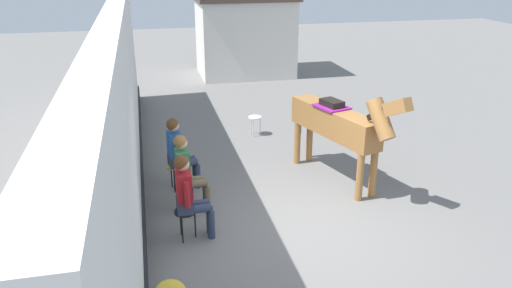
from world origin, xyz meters
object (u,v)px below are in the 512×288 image
object	(u,v)px
seated_visitor_middle	(187,169)
spare_stool_white	(255,119)
seated_visitor_far	(178,150)
saddled_horse_center	(339,124)
satchel_bag	(177,161)
seated_visitor_near	(189,193)

from	to	relation	value
seated_visitor_middle	spare_stool_white	bearing A→B (deg)	60.57
seated_visitor_far	spare_stool_white	world-z (taller)	seated_visitor_far
saddled_horse_center	satchel_bag	bearing A→B (deg)	153.82
seated_visitor_near	seated_visitor_far	world-z (taller)	same
seated_visitor_near	saddled_horse_center	world-z (taller)	saddled_horse_center
saddled_horse_center	satchel_bag	distance (m)	3.43
seated_visitor_near	spare_stool_white	bearing A→B (deg)	65.14
spare_stool_white	satchel_bag	distance (m)	2.47
seated_visitor_middle	satchel_bag	world-z (taller)	seated_visitor_middle
saddled_horse_center	spare_stool_white	xyz separation A→B (m)	(-0.94, 2.88, -0.76)
seated_visitor_middle	satchel_bag	xyz separation A→B (m)	(-0.04, 2.01, -0.68)
saddled_horse_center	spare_stool_white	bearing A→B (deg)	108.15
saddled_horse_center	spare_stool_white	size ratio (longest dim) A/B	6.31
seated_visitor_near	seated_visitor_middle	size ratio (longest dim) A/B	1.00
seated_visitor_near	spare_stool_white	size ratio (longest dim) A/B	3.02
seated_visitor_near	satchel_bag	xyz separation A→B (m)	(0.02, 2.89, -0.68)
seated_visitor_middle	spare_stool_white	distance (m)	3.98
spare_stool_white	satchel_bag	xyz separation A→B (m)	(-1.98, -1.44, -0.30)
seated_visitor_middle	seated_visitor_far	bearing A→B (deg)	94.06
seated_visitor_near	seated_visitor_middle	world-z (taller)	same
seated_visitor_far	spare_stool_white	xyz separation A→B (m)	(2.01, 2.56, -0.38)
seated_visitor_far	spare_stool_white	bearing A→B (deg)	51.83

